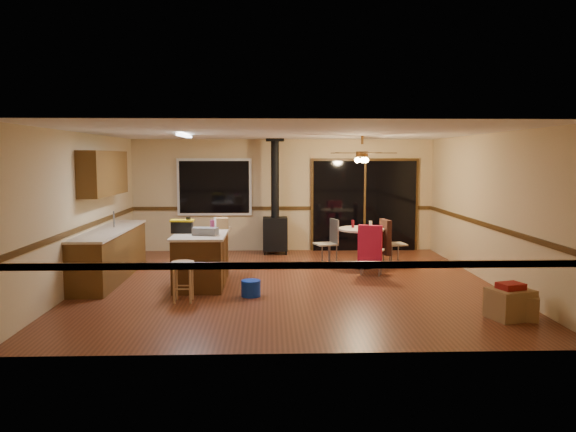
{
  "coord_description": "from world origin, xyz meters",
  "views": [
    {
      "loc": [
        -0.33,
        -9.57,
        2.19
      ],
      "look_at": [
        0.0,
        0.3,
        1.15
      ],
      "focal_mm": 35.0,
      "sensor_mm": 36.0,
      "label": 1
    }
  ],
  "objects_px": {
    "box_corner_b": "(522,307)",
    "wood_stove": "(275,222)",
    "kitchen_island": "(202,258)",
    "box_corner_a": "(510,304)",
    "toolbox_black": "(182,227)",
    "blue_bucket": "(251,288)",
    "chair_left": "(330,237)",
    "box_under_window": "(206,245)",
    "bar_stool": "(183,282)",
    "dining_table": "(361,241)",
    "toolbox_grey": "(205,231)",
    "chair_right": "(387,237)",
    "chair_near": "(370,244)"
  },
  "relations": [
    {
      "from": "toolbox_black",
      "to": "box_corner_a",
      "type": "relative_size",
      "value": 0.66
    },
    {
      "from": "blue_bucket",
      "to": "chair_left",
      "type": "height_order",
      "value": "chair_left"
    },
    {
      "from": "toolbox_black",
      "to": "blue_bucket",
      "type": "bearing_deg",
      "value": -35.66
    },
    {
      "from": "toolbox_grey",
      "to": "chair_near",
      "type": "relative_size",
      "value": 0.57
    },
    {
      "from": "kitchen_island",
      "to": "wood_stove",
      "type": "height_order",
      "value": "wood_stove"
    },
    {
      "from": "toolbox_grey",
      "to": "chair_right",
      "type": "height_order",
      "value": "toolbox_grey"
    },
    {
      "from": "kitchen_island",
      "to": "box_under_window",
      "type": "xyz_separation_m",
      "value": [
        -0.28,
        3.1,
        -0.25
      ]
    },
    {
      "from": "toolbox_black",
      "to": "chair_right",
      "type": "relative_size",
      "value": 0.51
    },
    {
      "from": "wood_stove",
      "to": "chair_near",
      "type": "height_order",
      "value": "wood_stove"
    },
    {
      "from": "bar_stool",
      "to": "blue_bucket",
      "type": "bearing_deg",
      "value": 16.26
    },
    {
      "from": "toolbox_black",
      "to": "box_corner_a",
      "type": "bearing_deg",
      "value": -24.9
    },
    {
      "from": "box_under_window",
      "to": "chair_right",
      "type": "bearing_deg",
      "value": -23.36
    },
    {
      "from": "toolbox_grey",
      "to": "box_corner_b",
      "type": "distance_m",
      "value": 4.96
    },
    {
      "from": "toolbox_black",
      "to": "chair_left",
      "type": "bearing_deg",
      "value": 30.42
    },
    {
      "from": "bar_stool",
      "to": "box_corner_b",
      "type": "height_order",
      "value": "bar_stool"
    },
    {
      "from": "toolbox_black",
      "to": "box_under_window",
      "type": "relative_size",
      "value": 0.69
    },
    {
      "from": "wood_stove",
      "to": "kitchen_island",
      "type": "bearing_deg",
      "value": -113.09
    },
    {
      "from": "blue_bucket",
      "to": "toolbox_black",
      "type": "bearing_deg",
      "value": 144.34
    },
    {
      "from": "kitchen_island",
      "to": "chair_right",
      "type": "bearing_deg",
      "value": 22.57
    },
    {
      "from": "chair_near",
      "to": "bar_stool",
      "type": "bearing_deg",
      "value": -151.11
    },
    {
      "from": "blue_bucket",
      "to": "box_corner_b",
      "type": "distance_m",
      "value": 3.97
    },
    {
      "from": "kitchen_island",
      "to": "blue_bucket",
      "type": "distance_m",
      "value": 1.28
    },
    {
      "from": "bar_stool",
      "to": "chair_left",
      "type": "height_order",
      "value": "chair_left"
    },
    {
      "from": "toolbox_black",
      "to": "bar_stool",
      "type": "bearing_deg",
      "value": -81.14
    },
    {
      "from": "box_corner_a",
      "to": "box_corner_b",
      "type": "bearing_deg",
      "value": -6.37
    },
    {
      "from": "wood_stove",
      "to": "chair_right",
      "type": "distance_m",
      "value": 2.73
    },
    {
      "from": "toolbox_black",
      "to": "box_corner_a",
      "type": "height_order",
      "value": "toolbox_black"
    },
    {
      "from": "kitchen_island",
      "to": "box_corner_a",
      "type": "distance_m",
      "value": 4.97
    },
    {
      "from": "bar_stool",
      "to": "dining_table",
      "type": "xyz_separation_m",
      "value": [
        3.14,
        2.62,
        0.22
      ]
    },
    {
      "from": "kitchen_island",
      "to": "box_corner_b",
      "type": "xyz_separation_m",
      "value": [
        4.6,
        -2.25,
        -0.29
      ]
    },
    {
      "from": "kitchen_island",
      "to": "chair_near",
      "type": "height_order",
      "value": "chair_near"
    },
    {
      "from": "kitchen_island",
      "to": "box_corner_a",
      "type": "relative_size",
      "value": 3.12
    },
    {
      "from": "bar_stool",
      "to": "chair_near",
      "type": "bearing_deg",
      "value": 28.89
    },
    {
      "from": "bar_stool",
      "to": "dining_table",
      "type": "distance_m",
      "value": 4.09
    },
    {
      "from": "toolbox_grey",
      "to": "box_under_window",
      "type": "bearing_deg",
      "value": 96.47
    },
    {
      "from": "box_under_window",
      "to": "box_corner_b",
      "type": "distance_m",
      "value": 7.24
    },
    {
      "from": "toolbox_grey",
      "to": "blue_bucket",
      "type": "bearing_deg",
      "value": -36.51
    },
    {
      "from": "kitchen_island",
      "to": "toolbox_grey",
      "type": "xyz_separation_m",
      "value": [
        0.11,
        -0.31,
        0.51
      ]
    },
    {
      "from": "blue_bucket",
      "to": "dining_table",
      "type": "height_order",
      "value": "dining_table"
    },
    {
      "from": "bar_stool",
      "to": "wood_stove",
      "type": "bearing_deg",
      "value": 71.18
    },
    {
      "from": "wood_stove",
      "to": "box_under_window",
      "type": "distance_m",
      "value": 1.67
    },
    {
      "from": "wood_stove",
      "to": "chair_left",
      "type": "height_order",
      "value": "wood_stove"
    },
    {
      "from": "chair_left",
      "to": "blue_bucket",
      "type": "bearing_deg",
      "value": -121.83
    },
    {
      "from": "kitchen_island",
      "to": "chair_right",
      "type": "xyz_separation_m",
      "value": [
        3.51,
        1.46,
        0.14
      ]
    },
    {
      "from": "toolbox_black",
      "to": "blue_bucket",
      "type": "height_order",
      "value": "toolbox_black"
    },
    {
      "from": "toolbox_black",
      "to": "box_under_window",
      "type": "height_order",
      "value": "toolbox_black"
    },
    {
      "from": "kitchen_island",
      "to": "toolbox_black",
      "type": "distance_m",
      "value": 0.63
    },
    {
      "from": "chair_left",
      "to": "dining_table",
      "type": "bearing_deg",
      "value": -12.34
    },
    {
      "from": "box_corner_a",
      "to": "box_corner_b",
      "type": "distance_m",
      "value": 0.17
    },
    {
      "from": "box_corner_b",
      "to": "wood_stove",
      "type": "bearing_deg",
      "value": 121.91
    }
  ]
}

